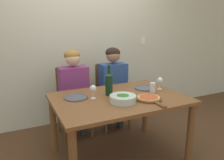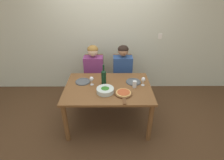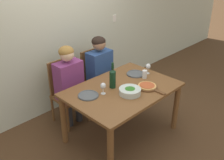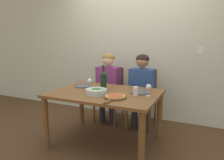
# 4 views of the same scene
# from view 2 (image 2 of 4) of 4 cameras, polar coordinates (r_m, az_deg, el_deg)

# --- Properties ---
(ground_plane) EXTENTS (40.00, 40.00, 0.00)m
(ground_plane) POSITION_cam_2_polar(r_m,az_deg,el_deg) (3.35, -1.16, -13.15)
(ground_plane) COLOR #4C331E
(back_wall) EXTENTS (10.00, 0.06, 2.70)m
(back_wall) POSITION_cam_2_polar(r_m,az_deg,el_deg) (3.83, -1.14, 15.63)
(back_wall) COLOR beige
(back_wall) RESTS_ON ground
(dining_table) EXTENTS (1.43, 0.99, 0.74)m
(dining_table) POSITION_cam_2_polar(r_m,az_deg,el_deg) (2.95, -1.28, -4.01)
(dining_table) COLOR brown
(dining_table) RESTS_ON ground
(chair_left) EXTENTS (0.42, 0.42, 0.94)m
(chair_left) POSITION_cam_2_polar(r_m,az_deg,el_deg) (3.77, -5.67, 1.32)
(chair_left) COLOR brown
(chair_left) RESTS_ON ground
(chair_right) EXTENTS (0.42, 0.42, 0.94)m
(chair_right) POSITION_cam_2_polar(r_m,az_deg,el_deg) (3.76, 3.29, 1.35)
(chair_right) COLOR brown
(chair_right) RESTS_ON ground
(person_woman) EXTENTS (0.47, 0.51, 1.20)m
(person_woman) POSITION_cam_2_polar(r_m,az_deg,el_deg) (3.57, -6.00, 3.64)
(person_woman) COLOR #28282D
(person_woman) RESTS_ON ground
(person_man) EXTENTS (0.47, 0.51, 1.20)m
(person_man) POSITION_cam_2_polar(r_m,az_deg,el_deg) (3.56, 3.50, 3.68)
(person_man) COLOR #28282D
(person_man) RESTS_ON ground
(wine_bottle) EXTENTS (0.08, 0.08, 0.35)m
(wine_bottle) POSITION_cam_2_polar(r_m,az_deg,el_deg) (2.92, -2.72, 1.17)
(wine_bottle) COLOR black
(wine_bottle) RESTS_ON dining_table
(broccoli_bowl) EXTENTS (0.27, 0.27, 0.08)m
(broccoli_bowl) POSITION_cam_2_polar(r_m,az_deg,el_deg) (2.74, -2.23, -3.36)
(broccoli_bowl) COLOR silver
(broccoli_bowl) RESTS_ON dining_table
(dinner_plate_left) EXTENTS (0.26, 0.26, 0.02)m
(dinner_plate_left) POSITION_cam_2_polar(r_m,az_deg,el_deg) (3.07, -9.50, -0.49)
(dinner_plate_left) COLOR #4C5156
(dinner_plate_left) RESTS_ON dining_table
(dinner_plate_right) EXTENTS (0.26, 0.26, 0.02)m
(dinner_plate_right) POSITION_cam_2_polar(r_m,az_deg,el_deg) (3.04, 6.99, -0.57)
(dinner_plate_right) COLOR #4C5156
(dinner_plate_right) RESTS_ON dining_table
(pizza_on_board) EXTENTS (0.28, 0.42, 0.04)m
(pizza_on_board) POSITION_cam_2_polar(r_m,az_deg,el_deg) (2.71, 3.80, -4.38)
(pizza_on_board) COLOR brown
(pizza_on_board) RESTS_ON dining_table
(wine_glass_left) EXTENTS (0.07, 0.07, 0.15)m
(wine_glass_left) POSITION_cam_2_polar(r_m,az_deg,el_deg) (2.92, -6.68, 0.25)
(wine_glass_left) COLOR silver
(wine_glass_left) RESTS_ON dining_table
(wine_glass_right) EXTENTS (0.07, 0.07, 0.15)m
(wine_glass_right) POSITION_cam_2_polar(r_m,az_deg,el_deg) (2.93, 10.20, 0.05)
(wine_glass_right) COLOR silver
(wine_glass_right) RESTS_ON dining_table
(water_tumbler) EXTENTS (0.07, 0.07, 0.11)m
(water_tumbler) POSITION_cam_2_polar(r_m,az_deg,el_deg) (2.88, 7.39, -1.36)
(water_tumbler) COLOR silver
(water_tumbler) RESTS_ON dining_table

